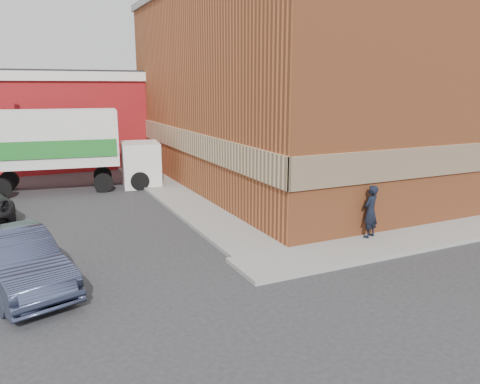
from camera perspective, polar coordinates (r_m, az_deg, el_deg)
name	(u,v)px	position (r m, az deg, el deg)	size (l,w,h in m)	color
ground	(242,259)	(13.24, 0.24, -8.18)	(90.00, 90.00, 0.00)	#28282B
brick_building	(317,87)	(24.43, 9.38, 12.52)	(14.25, 18.25, 9.36)	#AB542C
sidewalk_south	(458,231)	(17.08, 25.09, -4.34)	(16.00, 1.80, 0.12)	gray
sidewalk_west	(169,191)	(21.52, -8.69, 0.11)	(1.80, 18.00, 0.12)	gray
warehouse	(5,119)	(31.21, -26.76, 7.93)	(16.30, 8.30, 5.60)	maroon
man	(370,212)	(15.03, 15.62, -2.30)	(0.60, 0.40, 1.65)	black
sedan	(16,261)	(12.33, -25.66, -7.57)	(1.52, 4.35, 1.43)	#323A54
box_truck	(69,144)	(22.87, -20.11, 5.48)	(7.71, 3.25, 3.69)	white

